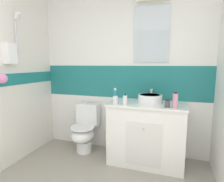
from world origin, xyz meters
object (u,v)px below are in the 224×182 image
at_px(sink_basin, 150,98).
at_px(lotion_bottle_short, 167,103).
at_px(soap_dispenser, 125,100).
at_px(toothbrush_cup, 115,99).
at_px(mouthwash_bottle, 175,100).
at_px(toilet, 85,129).

distance_m(sink_basin, lotion_bottle_short, 0.32).
bearing_deg(soap_dispenser, toothbrush_cup, 175.19).
xyz_separation_m(mouthwash_bottle, lotion_bottle_short, (-0.09, 0.02, -0.05)).
xyz_separation_m(sink_basin, lotion_bottle_short, (0.24, -0.22, -0.01)).
xyz_separation_m(toilet, toothbrush_cup, (0.57, -0.21, 0.56)).
xyz_separation_m(toilet, mouthwash_bottle, (1.32, -0.23, 0.59)).
relative_size(sink_basin, soap_dispenser, 2.37).
distance_m(sink_basin, soap_dispenser, 0.38).
bearing_deg(soap_dispenser, mouthwash_bottle, -1.11).
distance_m(toilet, mouthwash_bottle, 1.47).
bearing_deg(toilet, mouthwash_bottle, -9.82).
relative_size(toothbrush_cup, mouthwash_bottle, 1.06).
bearing_deg(soap_dispenser, toilet, 162.89).
relative_size(toilet, mouthwash_bottle, 3.80).
distance_m(toilet, toothbrush_cup, 0.82).
distance_m(toothbrush_cup, mouthwash_bottle, 0.76).
bearing_deg(mouthwash_bottle, toothbrush_cup, 178.22).
bearing_deg(soap_dispenser, lotion_bottle_short, 1.31).
distance_m(toothbrush_cup, lotion_bottle_short, 0.67).
distance_m(toilet, lotion_bottle_short, 1.36).
bearing_deg(lotion_bottle_short, soap_dispenser, -178.69).
bearing_deg(lotion_bottle_short, sink_basin, 136.84).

